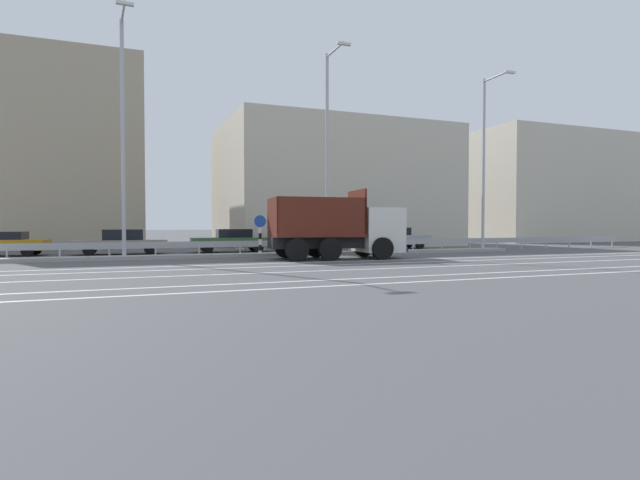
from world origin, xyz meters
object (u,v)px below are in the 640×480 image
(parked_car_1, at_px, (4,243))
(parked_car_2, at_px, (121,242))
(parked_car_3, at_px, (232,240))
(street_lamp_3, at_px, (485,157))
(parked_car_4, at_px, (308,240))
(dump_truck, at_px, (351,233))
(median_road_sign, at_px, (260,235))
(street_lamp_1, at_px, (123,128))
(parked_car_5, at_px, (395,238))
(street_lamp_2, at_px, (328,145))

(parked_car_1, distance_m, parked_car_2, 5.65)
(parked_car_1, xyz_separation_m, parked_car_3, (11.74, -0.55, 0.04))
(street_lamp_3, xyz_separation_m, parked_car_4, (-9.41, 5.50, -5.10))
(dump_truck, distance_m, street_lamp_3, 11.57)
(dump_truck, bearing_deg, parked_car_1, -111.48)
(parked_car_1, xyz_separation_m, parked_car_2, (5.62, -0.63, 0.03))
(dump_truck, distance_m, median_road_sign, 4.77)
(parked_car_1, bearing_deg, street_lamp_1, -129.40)
(parked_car_4, bearing_deg, street_lamp_3, 63.35)
(parked_car_3, height_order, parked_car_4, parked_car_3)
(parked_car_2, bearing_deg, street_lamp_3, -101.83)
(dump_truck, height_order, parked_car_1, dump_truck)
(parked_car_4, height_order, parked_car_5, parked_car_5)
(median_road_sign, xyz_separation_m, parked_car_3, (-0.48, 4.69, -0.41))
(street_lamp_1, xyz_separation_m, parked_car_1, (-5.77, 5.53, -5.36))
(street_lamp_2, bearing_deg, median_road_sign, -179.90)
(street_lamp_1, relative_size, parked_car_3, 2.30)
(street_lamp_1, relative_size, street_lamp_2, 1.02)
(parked_car_2, distance_m, parked_car_5, 17.20)
(street_lamp_3, distance_m, parked_car_3, 16.08)
(median_road_sign, xyz_separation_m, parked_car_1, (-12.22, 5.24, -0.45))
(street_lamp_1, bearing_deg, parked_car_2, 91.75)
(dump_truck, relative_size, parked_car_1, 1.54)
(median_road_sign, relative_size, street_lamp_1, 0.20)
(street_lamp_1, bearing_deg, dump_truck, -15.05)
(dump_truck, xyz_separation_m, parked_car_4, (0.87, 8.28, -0.59))
(street_lamp_1, height_order, parked_car_4, street_lamp_1)
(street_lamp_2, relative_size, parked_car_5, 2.28)
(median_road_sign, relative_size, parked_car_5, 0.45)
(median_road_sign, xyz_separation_m, parked_car_2, (-6.60, 4.61, -0.42))
(street_lamp_3, bearing_deg, parked_car_2, 166.75)
(dump_truck, xyz_separation_m, street_lamp_3, (10.28, 2.78, 4.51))
(parked_car_2, bearing_deg, street_lamp_2, -112.54)
(street_lamp_1, xyz_separation_m, parked_car_5, (17.05, 5.04, -5.29))
(dump_truck, relative_size, median_road_sign, 3.05)
(street_lamp_3, bearing_deg, parked_car_4, 149.70)
(median_road_sign, height_order, parked_car_2, median_road_sign)
(dump_truck, distance_m, parked_car_4, 8.35)
(street_lamp_2, distance_m, parked_car_3, 8.19)
(dump_truck, relative_size, parked_car_4, 1.65)
(parked_car_1, relative_size, parked_car_5, 0.90)
(street_lamp_2, relative_size, street_lamp_3, 1.03)
(street_lamp_1, xyz_separation_m, parked_car_4, (11.01, 5.56, -5.36))
(dump_truck, distance_m, street_lamp_2, 5.56)
(median_road_sign, bearing_deg, parked_car_4, 49.10)
(street_lamp_2, distance_m, parked_car_5, 9.81)
(street_lamp_3, distance_m, parked_car_1, 27.24)
(median_road_sign, xyz_separation_m, parked_car_4, (4.56, 5.27, -0.45))
(parked_car_5, bearing_deg, parked_car_3, -86.11)
(parked_car_1, relative_size, parked_car_2, 0.86)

